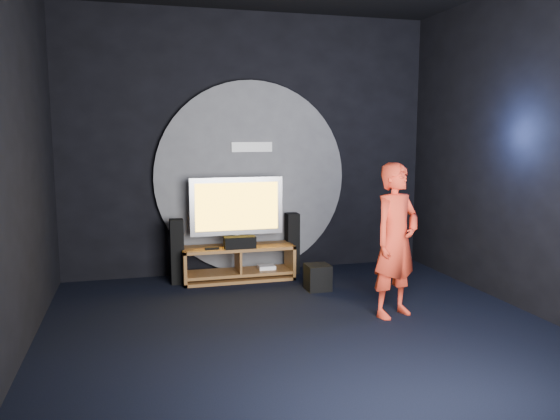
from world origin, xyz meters
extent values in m
plane|color=black|center=(0.00, 0.00, 0.00)|extent=(5.00, 5.00, 0.00)
cube|color=black|center=(0.00, 2.50, 1.75)|extent=(5.00, 0.04, 3.50)
cube|color=black|center=(0.00, -2.50, 1.75)|extent=(5.00, 0.04, 3.50)
cube|color=black|center=(-2.50, 0.00, 1.75)|extent=(0.04, 5.00, 3.50)
cube|color=black|center=(2.50, 0.00, 1.75)|extent=(0.04, 5.00, 3.50)
cylinder|color=#515156|center=(0.00, 2.44, 1.30)|extent=(2.60, 0.08, 2.60)
cube|color=white|center=(0.00, 2.39, 1.72)|extent=(0.55, 0.03, 0.13)
cube|color=olive|center=(-0.27, 2.05, 0.43)|extent=(1.44, 0.45, 0.04)
cube|color=olive|center=(-0.27, 2.05, 0.10)|extent=(1.40, 0.42, 0.04)
cube|color=olive|center=(-0.97, 2.05, 0.23)|extent=(0.04, 0.45, 0.45)
cube|color=olive|center=(0.44, 2.05, 0.23)|extent=(0.04, 0.45, 0.45)
cube|color=olive|center=(-0.27, 2.05, 0.27)|extent=(0.03, 0.40, 0.29)
cube|color=olive|center=(-0.27, 2.05, 0.02)|extent=(1.44, 0.45, 0.04)
cube|color=white|center=(0.11, 2.05, 0.14)|extent=(0.22, 0.16, 0.05)
cube|color=#A2A2A9|center=(-0.27, 2.12, 0.47)|extent=(0.36, 0.22, 0.04)
cylinder|color=#A2A2A9|center=(-0.27, 2.12, 0.54)|extent=(0.07, 0.07, 0.10)
cube|color=#A2A2A9|center=(-0.27, 2.12, 0.97)|extent=(1.21, 0.06, 0.75)
cube|color=yellow|center=(-0.27, 2.09, 0.97)|extent=(1.08, 0.01, 0.62)
cube|color=black|center=(-0.27, 1.92, 0.53)|extent=(0.40, 0.15, 0.15)
cube|color=black|center=(-0.62, 1.93, 0.46)|extent=(0.18, 0.05, 0.02)
cube|color=black|center=(-1.05, 2.09, 0.41)|extent=(0.17, 0.18, 0.83)
cube|color=black|center=(0.51, 2.21, 0.41)|extent=(0.17, 0.18, 0.83)
cube|color=black|center=(0.59, 1.35, 0.16)|extent=(0.29, 0.29, 0.31)
imported|color=red|center=(1.06, 0.25, 0.80)|extent=(0.69, 0.57, 1.61)
camera|label=1|loc=(-1.53, -4.80, 1.91)|focal=35.00mm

